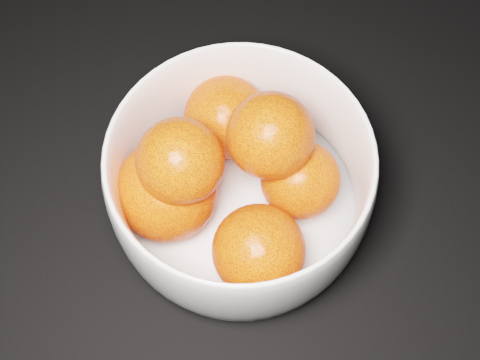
% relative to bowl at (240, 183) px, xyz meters
% --- Properties ---
extents(bowl, '(0.21, 0.21, 0.10)m').
position_rel_bowl_xyz_m(bowl, '(0.00, 0.00, 0.00)').
color(bowl, white).
rests_on(bowl, ground).
extents(orange_pile, '(0.17, 0.18, 0.12)m').
position_rel_bowl_xyz_m(orange_pile, '(-0.01, -0.00, 0.01)').
color(orange_pile, '#FF450E').
rests_on(orange_pile, bowl).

